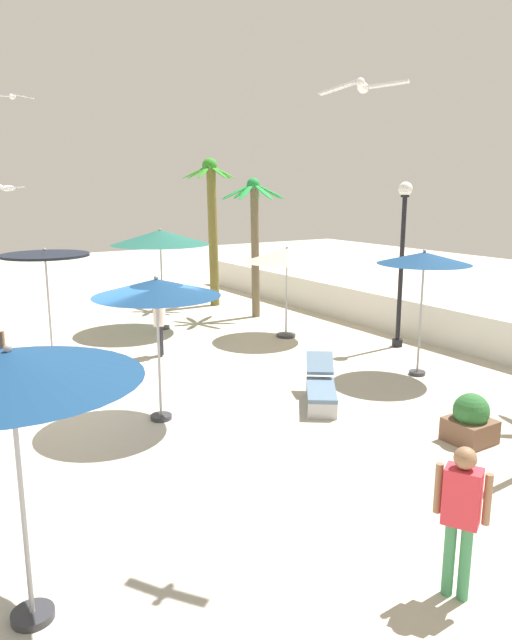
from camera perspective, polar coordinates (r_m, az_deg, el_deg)
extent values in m
plane|color=beige|center=(11.95, -13.04, -8.35)|extent=(56.00, 56.00, 0.00)
cube|color=silver|center=(16.88, 17.08, -0.54)|extent=(25.20, 0.30, 1.07)
cylinder|color=#333338|center=(17.15, 2.87, -1.47)|extent=(0.55, 0.55, 0.08)
cylinder|color=#A5A5AD|center=(16.93, 2.91, 2.03)|extent=(0.05, 0.05, 2.21)
cone|color=#B7AD93|center=(16.74, 2.96, 6.21)|extent=(2.40, 2.40, 0.38)
sphere|color=#99999E|center=(16.72, 2.97, 6.89)|extent=(0.08, 0.08, 0.08)
cylinder|color=#333338|center=(11.35, -9.03, -9.11)|extent=(0.40, 0.40, 0.08)
cylinder|color=#A5A5AD|center=(10.98, -9.24, -3.56)|extent=(0.05, 0.05, 2.37)
cone|color=navy|center=(10.70, -9.48, 3.08)|extent=(2.28, 2.28, 0.31)
sphere|color=#99999E|center=(10.67, -9.51, 3.99)|extent=(0.08, 0.08, 0.08)
cylinder|color=#333338|center=(7.00, -20.51, -24.86)|extent=(0.43, 0.43, 0.08)
cylinder|color=#A5A5AD|center=(6.35, -21.39, -15.92)|extent=(0.05, 0.05, 2.54)
cone|color=navy|center=(5.84, -22.46, -4.04)|extent=(2.41, 2.41, 0.28)
sphere|color=#99999E|center=(5.80, -22.59, -2.51)|extent=(0.08, 0.08, 0.08)
cylinder|color=#333338|center=(15.37, -18.77, -3.82)|extent=(0.43, 0.43, 0.08)
cylinder|color=#A5A5AD|center=(15.07, -19.12, 0.90)|extent=(0.05, 0.05, 2.67)
cylinder|color=black|center=(14.88, -19.48, 5.86)|extent=(2.03, 2.03, 0.06)
sphere|color=#99999E|center=(14.86, -19.52, 6.35)|extent=(0.08, 0.08, 0.08)
cylinder|color=#333338|center=(18.31, -8.83, -0.70)|extent=(0.38, 0.38, 0.08)
cylinder|color=#A5A5AD|center=(18.07, -8.97, 3.18)|extent=(0.05, 0.05, 2.59)
cone|color=#1E594C|center=(17.89, -9.13, 7.80)|extent=(2.90, 2.90, 0.43)
sphere|color=#99999E|center=(17.88, -9.15, 8.51)|extent=(0.08, 0.08, 0.08)
cylinder|color=#333338|center=(14.22, 15.11, -4.89)|extent=(0.37, 0.37, 0.08)
cylinder|color=#A5A5AD|center=(13.90, 15.41, 0.06)|extent=(0.05, 0.05, 2.60)
cone|color=navy|center=(13.68, 15.74, 5.71)|extent=(2.05, 2.05, 0.26)
sphere|color=#99999E|center=(13.66, 15.78, 6.36)|extent=(0.08, 0.08, 0.08)
cylinder|color=brown|center=(19.51, -0.08, 6.52)|extent=(0.37, 0.26, 4.28)
sphere|color=#228C3B|center=(19.50, -0.27, 12.81)|extent=(0.41, 0.41, 0.41)
ellipsoid|color=#228C3B|center=(19.04, 0.70, 12.13)|extent=(1.03, 0.24, 0.54)
ellipsoid|color=#228C3B|center=(19.46, 1.40, 12.14)|extent=(0.77, 0.94, 0.54)
ellipsoid|color=#228C3B|center=(19.77, 1.18, 12.15)|extent=(0.26, 1.03, 0.54)
ellipsoid|color=#228C3B|center=(20.05, -0.01, 12.15)|extent=(0.90, 0.82, 0.54)
ellipsoid|color=#228C3B|center=(19.94, -1.25, 12.15)|extent=(1.04, 0.29, 0.54)
ellipsoid|color=#228C3B|center=(19.62, -1.89, 12.14)|extent=(0.86, 0.88, 0.54)
ellipsoid|color=#228C3B|center=(19.26, -1.78, 12.13)|extent=(0.31, 1.04, 0.54)
ellipsoid|color=#228C3B|center=(18.99, -0.96, 12.13)|extent=(0.74, 0.96, 0.54)
cylinder|color=brown|center=(21.52, -4.12, 7.92)|extent=(0.50, 0.33, 4.93)
sphere|color=#308825|center=(21.61, -4.44, 14.47)|extent=(0.53, 0.53, 0.53)
ellipsoid|color=#308825|center=(21.20, -3.60, 13.91)|extent=(0.95, 0.33, 0.49)
ellipsoid|color=#308825|center=(21.43, -3.14, 13.90)|extent=(0.83, 0.76, 0.49)
ellipsoid|color=#308825|center=(21.91, -3.37, 13.87)|extent=(0.36, 0.95, 0.49)
ellipsoid|color=#308825|center=(22.10, -4.30, 13.85)|extent=(0.88, 0.69, 0.49)
ellipsoid|color=#308825|center=(21.88, -5.56, 13.83)|extent=(0.91, 0.62, 0.49)
ellipsoid|color=#308825|center=(21.56, -5.80, 13.85)|extent=(0.55, 0.93, 0.49)
ellipsoid|color=#308825|center=(21.14, -5.00, 13.89)|extent=(0.73, 0.86, 0.49)
cylinder|color=black|center=(16.54, 13.31, -2.12)|extent=(0.28, 0.28, 0.20)
cylinder|color=black|center=(16.18, 13.65, 4.35)|extent=(0.12, 0.12, 3.97)
cylinder|color=black|center=(16.02, 14.02, 11.39)|extent=(0.22, 0.22, 0.06)
sphere|color=white|center=(16.02, 14.06, 12.04)|extent=(0.36, 0.36, 0.36)
cube|color=#B7B7BC|center=(11.21, 6.37, -8.56)|extent=(0.36, 0.47, 0.35)
cube|color=#B7B7BC|center=(12.43, 6.09, -6.40)|extent=(0.36, 0.47, 0.35)
cube|color=slate|center=(11.76, 6.24, -6.63)|extent=(1.46, 1.27, 0.08)
cube|color=slate|center=(12.47, 6.11, -4.08)|extent=(0.83, 0.81, 0.35)
cylinder|color=#3F8C59|center=(7.01, 17.92, -20.77)|extent=(0.12, 0.12, 0.85)
cylinder|color=#3F8C59|center=(6.99, 19.30, -20.98)|extent=(0.12, 0.12, 0.85)
cube|color=#D8333F|center=(6.63, 19.06, -15.60)|extent=(0.43, 0.38, 0.60)
sphere|color=#936B4C|center=(6.45, 19.34, -12.33)|extent=(0.23, 0.23, 0.23)
cylinder|color=#936B4C|center=(6.65, 16.98, -15.07)|extent=(0.08, 0.08, 0.54)
cylinder|color=#936B4C|center=(6.59, 21.21, -15.66)|extent=(0.08, 0.08, 0.54)
cylinder|color=#26262D|center=(15.24, -9.18, -2.03)|extent=(0.12, 0.12, 0.80)
cylinder|color=#26262D|center=(15.39, -9.05, -1.87)|extent=(0.12, 0.12, 0.80)
cube|color=silver|center=(15.16, -9.20, 0.57)|extent=(0.43, 0.40, 0.57)
sphere|color=tan|center=(15.08, -9.26, 2.03)|extent=(0.22, 0.22, 0.22)
cylinder|color=tan|center=(14.92, -9.40, 0.48)|extent=(0.08, 0.08, 0.51)
cylinder|color=tan|center=(15.38, -9.03, 0.86)|extent=(0.08, 0.08, 0.51)
cylinder|color=#936B4C|center=(12.99, -22.95, -2.10)|extent=(0.08, 0.08, 0.52)
ellipsoid|color=white|center=(13.58, -22.55, 11.52)|extent=(0.21, 0.34, 0.12)
sphere|color=white|center=(13.50, -23.21, 11.59)|extent=(0.10, 0.10, 0.10)
cube|color=silver|center=(13.35, -22.00, 11.65)|extent=(0.55, 0.30, 0.04)
cube|color=silver|center=(13.82, -23.09, 11.56)|extent=(0.55, 0.30, 0.12)
ellipsoid|color=white|center=(7.28, 10.16, 20.97)|extent=(0.29, 0.33, 0.12)
sphere|color=white|center=(7.12, 9.92, 21.42)|extent=(0.10, 0.10, 0.10)
cube|color=silver|center=(7.25, 12.27, 21.09)|extent=(0.48, 0.42, 0.07)
cube|color=silver|center=(7.33, 8.08, 21.14)|extent=(0.47, 0.41, 0.15)
ellipsoid|color=white|center=(15.96, -22.24, 19.11)|extent=(0.34, 0.24, 0.12)
sphere|color=white|center=(16.12, -22.11, 19.15)|extent=(0.10, 0.10, 0.10)
cube|color=silver|center=(16.01, -23.13, 19.08)|extent=(0.32, 0.50, 0.04)
cube|color=silver|center=(15.91, -21.35, 19.27)|extent=(0.32, 0.50, 0.11)
cube|color=brown|center=(10.84, 19.70, -9.89)|extent=(0.70, 0.70, 0.40)
sphere|color=#2D6B33|center=(10.71, 19.83, -8.16)|extent=(0.60, 0.60, 0.60)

